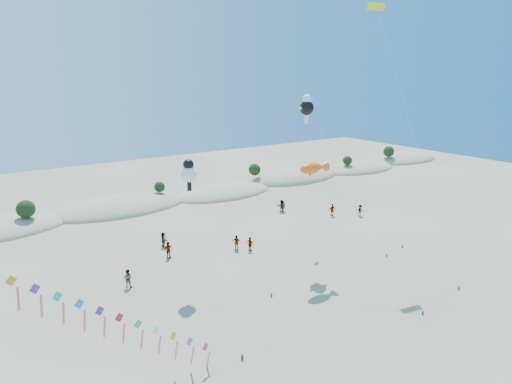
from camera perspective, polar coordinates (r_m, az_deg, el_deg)
name	(u,v)px	position (r m, az deg, el deg)	size (l,w,h in m)	color
dune_ridge	(128,206)	(63.92, -16.65, -1.86)	(145.30, 11.49, 5.57)	tan
kite_train	(15,284)	(25.14, -29.50, -10.58)	(22.55, 4.48, 15.66)	#3F2D1E
fish_kite	(314,168)	(39.54, 7.74, 3.18)	(3.40, 11.94, 10.58)	#3F2D1E
cartoon_kite_low	(189,172)	(37.54, -8.94, 2.61)	(4.76, 7.62, 11.26)	#3F2D1E
cartoon_kite_high	(307,107)	(43.44, 6.81, 11.25)	(7.05, 7.19, 16.44)	#3F2D1E
parafoil_kite	(378,16)	(46.57, 16.00, 21.68)	(2.13, 12.99, 25.04)	#3F2D1E
dark_kite	(333,190)	(46.32, 10.19, 0.32)	(8.60, 6.65, 9.00)	#3F2D1E
beachgoers	(251,227)	(50.79, -0.71, -4.75)	(33.27, 10.56, 1.78)	slate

